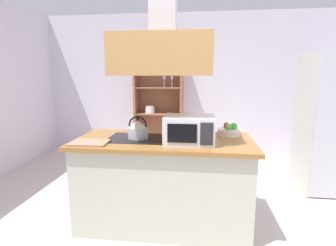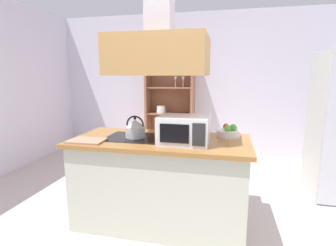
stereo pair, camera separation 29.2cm
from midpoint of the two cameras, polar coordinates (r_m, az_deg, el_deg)
The scene contains 9 objects.
ground_plane at distance 2.68m, azimuth 5.71°, elevation -24.41°, with size 7.80×7.80×0.00m, color beige.
wall_back at distance 5.20m, azimuth 10.11°, elevation 8.26°, with size 6.00×0.12×2.70m, color silver.
kitchen_island at distance 2.74m, azimuth 1.46°, elevation -12.65°, with size 1.76×0.85×0.90m.
range_hood at distance 2.54m, azimuth 1.62°, elevation 16.70°, with size 0.90×0.70×1.18m.
dish_cabinet at distance 5.09m, azimuth 2.15°, elevation 3.23°, with size 0.92×0.40×2.00m.
kettle at distance 2.64m, azimuth -4.10°, elevation -1.24°, with size 0.20×0.20×0.22m.
cutting_board at distance 2.57m, azimuth -14.32°, elevation -3.82°, with size 0.34×0.24×0.02m, color #A77C60.
microwave at distance 2.41m, azimuth 6.94°, elevation -1.55°, with size 0.46×0.35×0.26m.
fruit_bowl at distance 2.79m, azimuth 16.07°, elevation -2.02°, with size 0.24×0.24×0.14m.
Camera 2 is at (0.39, -2.16, 1.52)m, focal length 27.80 mm.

